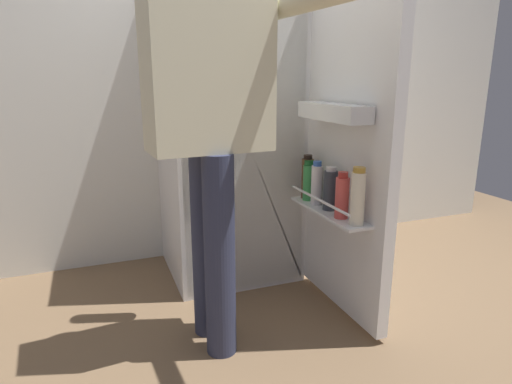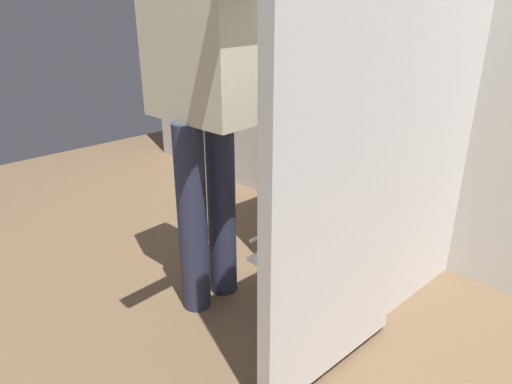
{
  "view_description": "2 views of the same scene",
  "coord_description": "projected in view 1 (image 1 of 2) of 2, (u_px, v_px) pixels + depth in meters",
  "views": [
    {
      "loc": [
        -0.69,
        -1.69,
        1.07
      ],
      "look_at": [
        -0.05,
        -0.02,
        0.6
      ],
      "focal_mm": 30.47,
      "sensor_mm": 36.0,
      "label": 1
    },
    {
      "loc": [
        1.15,
        -1.17,
        1.25
      ],
      "look_at": [
        -0.01,
        -0.09,
        0.58
      ],
      "focal_mm": 32.98,
      "sensor_mm": 36.0,
      "label": 2
    }
  ],
  "objects": [
    {
      "name": "ground_plane",
      "position": [
        265.0,
        314.0,
        2.04
      ],
      "size": [
        5.61,
        5.61,
        0.0
      ],
      "primitive_type": "plane",
      "color": "brown"
    },
    {
      "name": "kitchen_wall",
      "position": [
        207.0,
        44.0,
        2.55
      ],
      "size": [
        4.4,
        0.1,
        2.54
      ],
      "primitive_type": "cube",
      "color": "silver",
      "rests_on": "ground_plane"
    },
    {
      "name": "refrigerator",
      "position": [
        235.0,
        132.0,
        2.3
      ],
      "size": [
        0.72,
        1.27,
        1.6
      ],
      "color": "white",
      "rests_on": "ground_plane"
    },
    {
      "name": "person",
      "position": [
        211.0,
        106.0,
        1.6
      ],
      "size": [
        0.58,
        0.74,
        1.62
      ],
      "color": "#2D334C",
      "rests_on": "ground_plane"
    }
  ]
}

